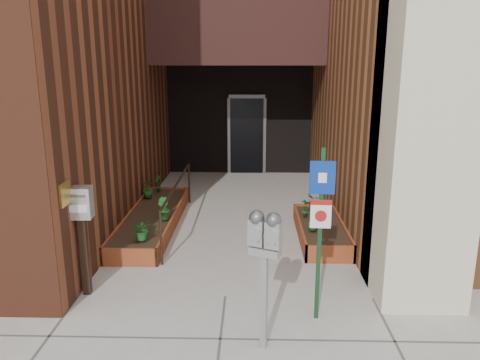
{
  "coord_description": "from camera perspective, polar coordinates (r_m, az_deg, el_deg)",
  "views": [
    {
      "loc": [
        0.35,
        -5.75,
        3.12
      ],
      "look_at": [
        0.15,
        1.8,
        1.18
      ],
      "focal_mm": 35.0,
      "sensor_mm": 36.0,
      "label": 1
    }
  ],
  "objects": [
    {
      "name": "ground",
      "position": [
        6.55,
        -1.81,
        -14.02
      ],
      "size": [
        80.0,
        80.0,
        0.0
      ],
      "primitive_type": "plane",
      "color": "#9E9991",
      "rests_on": "ground"
    },
    {
      "name": "planter_left",
      "position": [
        9.17,
        -10.6,
        -4.86
      ],
      "size": [
        0.9,
        3.6,
        0.3
      ],
      "color": "brown",
      "rests_on": "ground"
    },
    {
      "name": "planter_right",
      "position": [
        8.59,
        9.82,
        -6.16
      ],
      "size": [
        0.8,
        2.2,
        0.3
      ],
      "color": "brown",
      "rests_on": "ground"
    },
    {
      "name": "handrail",
      "position": [
        8.84,
        -7.68,
        -1.28
      ],
      "size": [
        0.04,
        3.34,
        0.9
      ],
      "color": "black",
      "rests_on": "ground"
    },
    {
      "name": "parking_meter",
      "position": [
        4.99,
        3.04,
        -7.78
      ],
      "size": [
        0.37,
        0.25,
        1.6
      ],
      "color": "#9B9B9E",
      "rests_on": "ground"
    },
    {
      "name": "sign_post",
      "position": [
        5.6,
        9.79,
        -4.52
      ],
      "size": [
        0.29,
        0.08,
        2.15
      ],
      "color": "#14381B",
      "rests_on": "ground"
    },
    {
      "name": "payment_dropbox",
      "position": [
        6.54,
        -18.77,
        -4.4
      ],
      "size": [
        0.32,
        0.25,
        1.52
      ],
      "color": "black",
      "rests_on": "ground"
    },
    {
      "name": "shrub_left_a",
      "position": [
        7.73,
        -11.81,
        -5.93
      ],
      "size": [
        0.37,
        0.37,
        0.35
      ],
      "primitive_type": "imported",
      "rotation": [
        0.0,
        0.0,
        0.21
      ],
      "color": "#1B6122",
      "rests_on": "planter_left"
    },
    {
      "name": "shrub_left_b",
      "position": [
        8.62,
        -9.29,
        -3.44
      ],
      "size": [
        0.31,
        0.31,
        0.4
      ],
      "primitive_type": "imported",
      "rotation": [
        0.0,
        0.0,
        2.53
      ],
      "color": "#175218",
      "rests_on": "planter_left"
    },
    {
      "name": "shrub_left_c",
      "position": [
        10.05,
        -11.2,
        -1.04
      ],
      "size": [
        0.25,
        0.25,
        0.37
      ],
      "primitive_type": "imported",
      "rotation": [
        0.0,
        0.0,
        3.35
      ],
      "color": "#1A5618",
      "rests_on": "planter_left"
    },
    {
      "name": "shrub_left_d",
      "position": [
        10.46,
        -9.95,
        -0.39
      ],
      "size": [
        0.26,
        0.26,
        0.37
      ],
      "primitive_type": "imported",
      "rotation": [
        0.0,
        0.0,
        5.14
      ],
      "color": "#175318",
      "rests_on": "planter_left"
    },
    {
      "name": "shrub_right_a",
      "position": [
        8.08,
        8.89,
        -4.95
      ],
      "size": [
        0.22,
        0.22,
        0.33
      ],
      "primitive_type": "imported",
      "rotation": [
        0.0,
        0.0,
        1.32
      ],
      "color": "#1C5418",
      "rests_on": "planter_right"
    },
    {
      "name": "shrub_right_b",
      "position": [
        8.76,
        7.99,
        -3.33
      ],
      "size": [
        0.25,
        0.25,
        0.34
      ],
      "primitive_type": "imported",
      "rotation": [
        0.0,
        0.0,
        2.53
      ],
      "color": "#185418",
      "rests_on": "planter_right"
    },
    {
      "name": "shrub_right_c",
      "position": [
        9.24,
        8.96,
        -2.56
      ],
      "size": [
        0.27,
        0.27,
        0.3
      ],
      "primitive_type": "imported",
      "rotation": [
        0.0,
        0.0,
        4.71
      ],
      "color": "#1B5618",
      "rests_on": "planter_right"
    }
  ]
}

